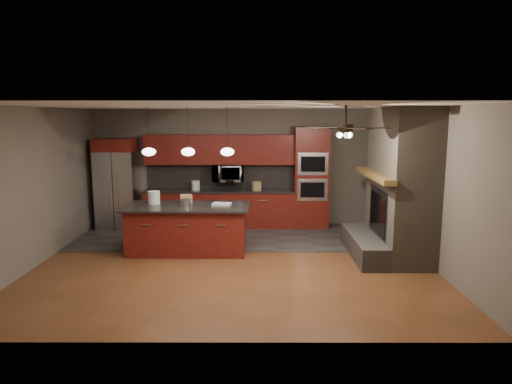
{
  "coord_description": "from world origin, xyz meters",
  "views": [
    {
      "loc": [
        0.41,
        -8.0,
        2.63
      ],
      "look_at": [
        0.4,
        0.6,
        1.2
      ],
      "focal_mm": 32.0,
      "sensor_mm": 36.0,
      "label": 1
    }
  ],
  "objects_px": {
    "kitchen_island": "(188,229)",
    "counter_box": "(256,186)",
    "paint_can": "(185,203)",
    "paint_tray": "(222,204)",
    "refrigerator": "(117,184)",
    "counter_bucket": "(196,185)",
    "oven_tower": "(311,178)",
    "microwave": "(228,173)",
    "cardboard_box": "(186,198)",
    "white_bucket": "(154,198)"
  },
  "relations": [
    {
      "from": "white_bucket",
      "to": "paint_tray",
      "type": "xyz_separation_m",
      "value": [
        1.35,
        -0.1,
        -0.11
      ]
    },
    {
      "from": "counter_bucket",
      "to": "microwave",
      "type": "bearing_deg",
      "value": 3.73
    },
    {
      "from": "paint_can",
      "to": "counter_bucket",
      "type": "relative_size",
      "value": 0.92
    },
    {
      "from": "oven_tower",
      "to": "paint_tray",
      "type": "bearing_deg",
      "value": -135.26
    },
    {
      "from": "white_bucket",
      "to": "cardboard_box",
      "type": "xyz_separation_m",
      "value": [
        0.61,
        0.18,
        -0.05
      ]
    },
    {
      "from": "microwave",
      "to": "refrigerator",
      "type": "relative_size",
      "value": 0.34
    },
    {
      "from": "white_bucket",
      "to": "paint_can",
      "type": "distance_m",
      "value": 0.7
    },
    {
      "from": "white_bucket",
      "to": "counter_box",
      "type": "distance_m",
      "value": 2.71
    },
    {
      "from": "white_bucket",
      "to": "counter_bucket",
      "type": "xyz_separation_m",
      "value": [
        0.58,
        1.86,
        -0.04
      ]
    },
    {
      "from": "oven_tower",
      "to": "white_bucket",
      "type": "distance_m",
      "value": 3.8
    },
    {
      "from": "microwave",
      "to": "white_bucket",
      "type": "bearing_deg",
      "value": -125.19
    },
    {
      "from": "oven_tower",
      "to": "microwave",
      "type": "distance_m",
      "value": 1.98
    },
    {
      "from": "oven_tower",
      "to": "counter_bucket",
      "type": "xyz_separation_m",
      "value": [
        -2.74,
        0.01,
        -0.18
      ]
    },
    {
      "from": "oven_tower",
      "to": "cardboard_box",
      "type": "height_order",
      "value": "oven_tower"
    },
    {
      "from": "counter_bucket",
      "to": "white_bucket",
      "type": "bearing_deg",
      "value": -107.26
    },
    {
      "from": "counter_bucket",
      "to": "counter_box",
      "type": "distance_m",
      "value": 1.45
    },
    {
      "from": "microwave",
      "to": "cardboard_box",
      "type": "bearing_deg",
      "value": -112.93
    },
    {
      "from": "paint_can",
      "to": "microwave",
      "type": "bearing_deg",
      "value": 72.11
    },
    {
      "from": "kitchen_island",
      "to": "counter_box",
      "type": "xyz_separation_m",
      "value": [
        1.34,
        1.99,
        0.54
      ]
    },
    {
      "from": "kitchen_island",
      "to": "paint_tray",
      "type": "relative_size",
      "value": 6.75
    },
    {
      "from": "kitchen_island",
      "to": "paint_can",
      "type": "distance_m",
      "value": 0.53
    },
    {
      "from": "refrigerator",
      "to": "counter_bucket",
      "type": "xyz_separation_m",
      "value": [
        1.84,
        0.08,
        -0.05
      ]
    },
    {
      "from": "paint_can",
      "to": "paint_tray",
      "type": "distance_m",
      "value": 0.71
    },
    {
      "from": "paint_can",
      "to": "kitchen_island",
      "type": "bearing_deg",
      "value": 64.24
    },
    {
      "from": "paint_can",
      "to": "paint_tray",
      "type": "relative_size",
      "value": 0.57
    },
    {
      "from": "paint_tray",
      "to": "oven_tower",
      "type": "bearing_deg",
      "value": 52.49
    },
    {
      "from": "paint_can",
      "to": "refrigerator",
      "type": "bearing_deg",
      "value": 133.58
    },
    {
      "from": "oven_tower",
      "to": "microwave",
      "type": "relative_size",
      "value": 3.25
    },
    {
      "from": "microwave",
      "to": "counter_box",
      "type": "bearing_deg",
      "value": -8.39
    },
    {
      "from": "white_bucket",
      "to": "paint_tray",
      "type": "bearing_deg",
      "value": -4.41
    },
    {
      "from": "paint_can",
      "to": "cardboard_box",
      "type": "bearing_deg",
      "value": 95.33
    },
    {
      "from": "paint_tray",
      "to": "cardboard_box",
      "type": "xyz_separation_m",
      "value": [
        -0.73,
        0.28,
        0.06
      ]
    },
    {
      "from": "counter_box",
      "to": "microwave",
      "type": "bearing_deg",
      "value": 152.61
    },
    {
      "from": "microwave",
      "to": "paint_can",
      "type": "relative_size",
      "value": 3.61
    },
    {
      "from": "oven_tower",
      "to": "cardboard_box",
      "type": "xyz_separation_m",
      "value": [
        -2.71,
        -1.67,
        -0.2
      ]
    },
    {
      "from": "refrigerator",
      "to": "microwave",
      "type": "bearing_deg",
      "value": 2.88
    },
    {
      "from": "white_bucket",
      "to": "cardboard_box",
      "type": "height_order",
      "value": "white_bucket"
    },
    {
      "from": "paint_can",
      "to": "counter_bucket",
      "type": "xyz_separation_m",
      "value": [
        -0.08,
        2.09,
        0.02
      ]
    },
    {
      "from": "refrigerator",
      "to": "counter_box",
      "type": "bearing_deg",
      "value": 0.54
    },
    {
      "from": "cardboard_box",
      "to": "counter_bucket",
      "type": "distance_m",
      "value": 1.68
    },
    {
      "from": "oven_tower",
      "to": "counter_bucket",
      "type": "distance_m",
      "value": 2.75
    },
    {
      "from": "refrigerator",
      "to": "counter_bucket",
      "type": "relative_size",
      "value": 9.59
    },
    {
      "from": "kitchen_island",
      "to": "paint_can",
      "type": "relative_size",
      "value": 11.92
    },
    {
      "from": "microwave",
      "to": "paint_tray",
      "type": "distance_m",
      "value": 2.04
    },
    {
      "from": "white_bucket",
      "to": "oven_tower",
      "type": "bearing_deg",
      "value": 29.12
    },
    {
      "from": "microwave",
      "to": "refrigerator",
      "type": "distance_m",
      "value": 2.62
    },
    {
      "from": "white_bucket",
      "to": "counter_bucket",
      "type": "bearing_deg",
      "value": 72.74
    },
    {
      "from": "kitchen_island",
      "to": "counter_box",
      "type": "bearing_deg",
      "value": 56.78
    },
    {
      "from": "oven_tower",
      "to": "counter_bucket",
      "type": "bearing_deg",
      "value": 179.85
    },
    {
      "from": "oven_tower",
      "to": "paint_can",
      "type": "xyz_separation_m",
      "value": [
        -2.67,
        -2.08,
        -0.2
      ]
    }
  ]
}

